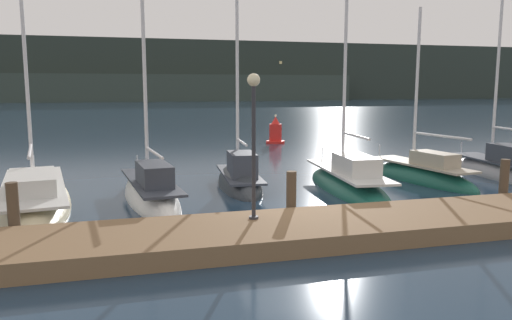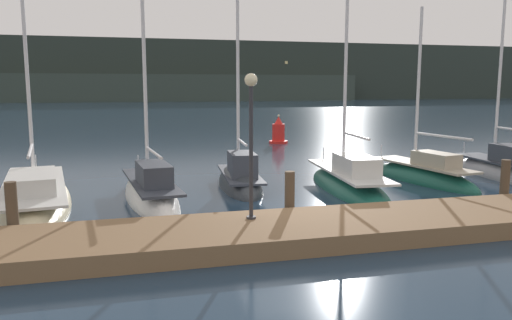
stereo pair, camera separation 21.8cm
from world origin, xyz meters
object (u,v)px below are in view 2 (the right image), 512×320
at_px(sailboat_berth_4, 151,197).
at_px(sailboat_berth_6, 348,185).
at_px(sailboat_berth_7, 423,178).
at_px(sailboat_berth_8, 501,174).
at_px(channel_buoy, 278,133).
at_px(sailboat_berth_5, 240,183).
at_px(sailboat_berth_3, 35,200).
at_px(dock_lamppost, 251,122).

relative_size(sailboat_berth_4, sailboat_berth_6, 0.84).
bearing_deg(sailboat_berth_7, sailboat_berth_4, -175.76).
xyz_separation_m(sailboat_berth_8, channel_buoy, (-5.32, 14.41, 0.57)).
relative_size(sailboat_berth_5, channel_buoy, 4.18).
bearing_deg(channel_buoy, sailboat_berth_3, -131.09).
distance_m(sailboat_berth_5, sailboat_berth_8, 11.06).
height_order(sailboat_berth_7, sailboat_berth_8, sailboat_berth_8).
distance_m(sailboat_berth_4, dock_lamppost, 5.83).
xyz_separation_m(sailboat_berth_5, sailboat_berth_7, (7.28, -0.79, -0.01)).
relative_size(sailboat_berth_3, sailboat_berth_7, 1.49).
height_order(sailboat_berth_4, sailboat_berth_5, sailboat_berth_4).
distance_m(sailboat_berth_3, sailboat_berth_8, 18.07).
relative_size(sailboat_berth_3, dock_lamppost, 3.09).
xyz_separation_m(sailboat_berth_3, sailboat_berth_4, (3.67, -0.65, 0.02)).
relative_size(sailboat_berth_6, sailboat_berth_7, 1.48).
height_order(sailboat_berth_3, channel_buoy, sailboat_berth_3).
relative_size(sailboat_berth_4, dock_lamppost, 2.56).
bearing_deg(sailboat_berth_5, sailboat_berth_6, -22.39).
height_order(sailboat_berth_3, sailboat_berth_5, sailboat_berth_3).
height_order(sailboat_berth_5, sailboat_berth_8, sailboat_berth_8).
bearing_deg(sailboat_berth_3, sailboat_berth_7, 0.55).
xyz_separation_m(sailboat_berth_6, sailboat_berth_7, (3.57, 0.74, -0.04)).
distance_m(sailboat_berth_3, sailboat_berth_5, 7.10).
height_order(sailboat_berth_6, sailboat_berth_8, sailboat_berth_6).
xyz_separation_m(sailboat_berth_4, dock_lamppost, (2.27, -4.60, 2.77)).
relative_size(sailboat_berth_7, sailboat_berth_8, 0.86).
height_order(sailboat_berth_7, channel_buoy, sailboat_berth_7).
bearing_deg(sailboat_berth_8, sailboat_berth_4, -176.54).
xyz_separation_m(sailboat_berth_3, sailboat_berth_6, (10.75, -0.61, 0.06)).
xyz_separation_m(sailboat_berth_3, dock_lamppost, (5.94, -5.25, 2.79)).
relative_size(sailboat_berth_4, sailboat_berth_8, 1.06).
height_order(sailboat_berth_5, sailboat_berth_7, sailboat_berth_5).
bearing_deg(sailboat_berth_6, sailboat_berth_4, -179.62).
bearing_deg(sailboat_berth_7, sailboat_berth_6, -168.26).
bearing_deg(sailboat_berth_5, sailboat_berth_4, -154.93).
relative_size(sailboat_berth_6, dock_lamppost, 3.05).
distance_m(channel_buoy, dock_lamppost, 21.13).
xyz_separation_m(sailboat_berth_5, dock_lamppost, (-1.10, -6.17, 2.76)).
height_order(sailboat_berth_8, dock_lamppost, sailboat_berth_8).
bearing_deg(sailboat_berth_6, sailboat_berth_8, 6.42).
bearing_deg(sailboat_berth_8, sailboat_berth_3, -179.31).
distance_m(sailboat_berth_6, sailboat_berth_7, 3.65).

